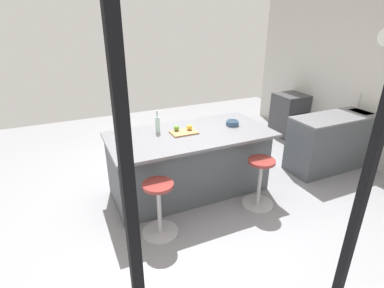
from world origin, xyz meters
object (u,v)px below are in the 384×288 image
Objects in this scene: stool_middle at (159,211)px; water_bottle at (158,124)px; cutting_board at (184,132)px; fruit_bowl at (232,123)px; kitchen_island at (189,162)px; apple_green at (176,128)px; oven_range at (289,115)px; apple_yellow at (189,127)px; stool_by_window at (259,184)px.

water_bottle reaches higher than stool_middle.
fruit_bowl is (-0.78, 0.01, 0.03)m from cutting_board.
fruit_bowl is at bearing 179.33° from kitchen_island.
kitchen_island is at bearing 153.31° from apple_green.
apple_green is at bearing -5.82° from fruit_bowl.
stool_middle is 1.16m from cutting_board.
water_bottle is (3.30, 1.02, 0.62)m from oven_range.
stool_middle is 1.72m from fruit_bowl.
cutting_board is at bearing -130.88° from stool_middle.
apple_green is (-0.56, -0.82, 0.67)m from stool_middle.
oven_range is 4.10m from stool_middle.
cutting_board is 0.12m from apple_yellow.
cutting_board is 0.78m from fruit_bowl.
stool_middle is 3.77× the size of fruit_bowl.
water_bottle is at bearing -39.36° from stool_by_window.
cutting_board is at bearing -0.42° from fruit_bowl.
kitchen_island is 1.04m from stool_by_window.
cutting_board is at bearing 150.77° from water_bottle.
oven_range reaches higher than stool_middle.
stool_by_window is 1.43m from stool_middle.
kitchen_island reaches higher than stool_by_window.
apple_green reaches higher than fruit_bowl.
fruit_bowl reaches higher than kitchen_island.
stool_by_window is at bearing 136.91° from apple_green.
fruit_bowl is (-0.70, 0.01, 0.51)m from kitchen_island.
fruit_bowl reaches higher than cutting_board.
kitchen_island is 12.15× the size of fruit_bowl.
fruit_bowl reaches higher than oven_range.
apple_green is (0.16, -0.08, 0.53)m from kitchen_island.
cutting_board is at bearing -42.73° from stool_by_window.
stool_by_window is 1.25m from cutting_board.
apple_green reaches higher than kitchen_island.
oven_range is at bearing -138.44° from stool_by_window.
oven_range reaches higher than stool_by_window.
apple_green is at bearing -124.41° from stool_middle.
kitchen_island is 0.53m from apple_yellow.
oven_range is at bearing -157.54° from kitchen_island.
fruit_bowl is (-0.68, 0.04, -0.02)m from apple_yellow.
stool_by_window is at bearing 41.56° from oven_range.
cutting_board is 4.74× the size of apple_green.
apple_yellow is (-0.74, -0.77, 0.68)m from stool_middle.
cutting_board is (0.80, -0.74, 0.63)m from stool_by_window.
stool_middle is at bearing 0.00° from stool_by_window.
fruit_bowl is (0.02, -0.73, 0.66)m from stool_by_window.
apple_yellow is at bearing -160.06° from cutting_board.
fruit_bowl is at bearing 170.49° from water_bottle.
stool_middle is at bearing 70.70° from water_bottle.
stool_middle is at bearing 45.85° from kitchen_island.
cutting_board is 0.38m from water_bottle.
oven_range is 2.57m from fruit_bowl.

